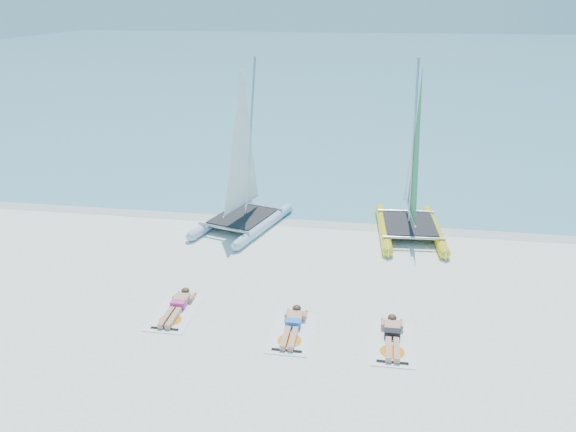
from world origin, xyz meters
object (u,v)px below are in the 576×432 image
catamaran_blue (243,178)px  towel_c (392,343)px  sunbather_a (178,305)px  towel_b (292,333)px  sunbather_c (392,335)px  catamaran_yellow (412,178)px  sunbather_b (293,324)px  towel_a (175,313)px

catamaran_blue → towel_c: size_ratio=3.15×
sunbather_a → towel_b: bearing=-11.2°
catamaran_blue → sunbather_a: (-0.34, -5.85, -1.62)m
catamaran_blue → sunbather_c: size_ratio=3.38×
catamaran_yellow → sunbather_c: 7.14m
sunbather_a → towel_b: 3.11m
towel_c → sunbather_c: bearing=90.0°
sunbather_b → catamaran_blue: bearing=113.4°
towel_b → towel_c: bearing=-1.6°
catamaran_blue → catamaran_yellow: size_ratio=1.00×
catamaran_blue → towel_b: size_ratio=3.15×
sunbather_b → towel_c: (2.35, -0.26, -0.11)m
catamaran_yellow → sunbather_a: (-6.00, -6.42, -1.72)m
catamaran_yellow → sunbather_c: catamaran_yellow is taller
sunbather_a → sunbather_c: (5.40, -0.48, 0.00)m
catamaran_yellow → towel_c: size_ratio=3.16×
sunbather_a → towel_c: 5.44m
catamaran_blue → towel_c: catamaran_blue is taller
catamaran_blue → towel_c: bearing=-35.9°
catamaran_blue → sunbather_c: (5.06, -6.33, -1.62)m
towel_b → sunbather_a: bearing=168.8°
towel_a → sunbather_a: sunbather_a is taller
catamaran_blue → sunbather_b: catamaran_blue is taller
catamaran_yellow → sunbather_c: (-0.60, -6.90, -1.72)m
sunbather_c → towel_a: bearing=177.0°
sunbather_b → towel_b: bearing=-90.0°
sunbather_c → sunbather_a: bearing=175.0°
towel_a → catamaran_yellow: bearing=47.8°
sunbather_b → towel_c: sunbather_b is taller
sunbather_b → sunbather_c: same height
sunbather_a → sunbather_b: same height
towel_a → towel_c: size_ratio=1.00×
catamaran_yellow → catamaran_blue: bearing=-178.3°
catamaran_blue → towel_a: catamaran_blue is taller
catamaran_blue → sunbather_a: bearing=-77.1°
towel_a → sunbather_a: size_ratio=1.07×
sunbather_a → sunbather_b: bearing=-7.7°
towel_c → towel_b: bearing=178.4°
towel_a → sunbather_b: size_ratio=1.07×
catamaran_blue → sunbather_b: (2.71, -6.26, -1.62)m
catamaran_blue → towel_a: bearing=-77.0°
towel_a → towel_c: same height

